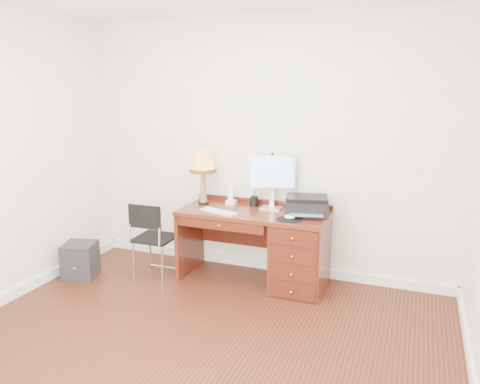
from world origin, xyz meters
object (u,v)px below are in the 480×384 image
at_px(desk, 284,246).
at_px(printer, 307,206).
at_px(leg_lamp, 203,165).
at_px(monitor, 273,175).
at_px(equipment_box, 80,260).
at_px(phone, 231,199).
at_px(chair, 152,234).

height_order(desk, printer, printer).
bearing_deg(leg_lamp, printer, -1.01).
bearing_deg(monitor, equipment_box, -172.95).
relative_size(monitor, phone, 2.61).
bearing_deg(equipment_box, desk, -2.06).
height_order(desk, equipment_box, desk).
bearing_deg(equipment_box, printer, -2.07).
xyz_separation_m(desk, chair, (-1.29, -0.38, 0.10)).
height_order(chair, equipment_box, chair).
relative_size(printer, leg_lamp, 0.83).
height_order(desk, leg_lamp, leg_lamp).
relative_size(chair, equipment_box, 2.26).
xyz_separation_m(printer, chair, (-1.50, -0.44, -0.33)).
xyz_separation_m(monitor, chair, (-1.11, -0.57, -0.59)).
bearing_deg(chair, leg_lamp, 50.25).
bearing_deg(desk, phone, 165.39).
bearing_deg(printer, monitor, 149.16).
xyz_separation_m(desk, equipment_box, (-2.06, -0.58, -0.23)).
height_order(monitor, equipment_box, monitor).
bearing_deg(leg_lamp, equipment_box, -149.87).
bearing_deg(printer, equipment_box, -177.38).
height_order(monitor, leg_lamp, leg_lamp).
xyz_separation_m(phone, equipment_box, (-1.42, -0.75, -0.63)).
bearing_deg(desk, equipment_box, -164.22).
xyz_separation_m(desk, printer, (0.21, 0.06, 0.43)).
relative_size(printer, phone, 2.27).
distance_m(printer, leg_lamp, 1.18).
bearing_deg(monitor, desk, -60.39).
bearing_deg(desk, printer, 15.69).
distance_m(monitor, printer, 0.48).
height_order(phone, equipment_box, phone).
bearing_deg(leg_lamp, chair, -128.88).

